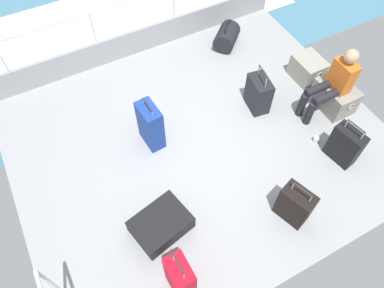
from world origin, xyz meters
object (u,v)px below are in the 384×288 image
at_px(cargo_crate_0, 308,69).
at_px(suitcase_0, 151,125).
at_px(suitcase_3, 295,205).
at_px(suitcase_4, 161,224).
at_px(suitcase_5, 345,145).
at_px(duffel_bag, 227,37).
at_px(paper_cup, 316,139).
at_px(cargo_crate_1, 335,96).
at_px(passenger_seated, 333,82).
at_px(suitcase_1, 180,277).
at_px(suitcase_2, 258,94).

distance_m(cargo_crate_0, suitcase_0, 2.75).
height_order(suitcase_3, suitcase_4, suitcase_3).
xyz_separation_m(suitcase_4, suitcase_5, (0.22, 2.65, 0.17)).
bearing_deg(suitcase_4, suitcase_0, 160.14).
bearing_deg(duffel_bag, cargo_crate_0, 29.80).
bearing_deg(paper_cup, cargo_crate_1, 123.88).
distance_m(cargo_crate_0, paper_cup, 1.30).
height_order(passenger_seated, paper_cup, passenger_seated).
relative_size(cargo_crate_1, passenger_seated, 0.58).
height_order(suitcase_0, suitcase_3, suitcase_0).
relative_size(suitcase_1, suitcase_2, 1.16).
distance_m(cargo_crate_0, passenger_seated, 0.81).
height_order(cargo_crate_0, duffel_bag, duffel_bag).
height_order(suitcase_3, suitcase_5, suitcase_5).
height_order(cargo_crate_1, suitcase_0, suitcase_0).
xyz_separation_m(passenger_seated, duffel_bag, (-1.97, -0.54, -0.41)).
xyz_separation_m(cargo_crate_1, suitcase_1, (1.30, -3.29, 0.12)).
height_order(suitcase_0, suitcase_2, suitcase_0).
xyz_separation_m(cargo_crate_1, suitcase_5, (0.80, -0.54, 0.08)).
xyz_separation_m(suitcase_0, suitcase_5, (1.49, 2.19, -0.06)).
xyz_separation_m(cargo_crate_1, passenger_seated, (0.00, -0.19, 0.38)).
xyz_separation_m(cargo_crate_0, suitcase_3, (1.85, -1.68, 0.09)).
bearing_deg(duffel_bag, passenger_seated, 15.24).
height_order(suitcase_0, suitcase_5, suitcase_0).
xyz_separation_m(suitcase_0, suitcase_1, (1.99, -0.56, -0.03)).
bearing_deg(paper_cup, duffel_bag, -178.33).
bearing_deg(paper_cup, suitcase_2, -158.28).
bearing_deg(suitcase_4, paper_cup, 93.32).
bearing_deg(cargo_crate_1, suitcase_1, -68.36).
relative_size(duffel_bag, paper_cup, 6.07).
relative_size(cargo_crate_0, suitcase_4, 0.69).
height_order(suitcase_4, duffel_bag, duffel_bag).
distance_m(cargo_crate_0, duffel_bag, 1.49).
distance_m(cargo_crate_1, suitcase_2, 1.17).
distance_m(suitcase_5, paper_cup, 0.45).
xyz_separation_m(suitcase_3, paper_cup, (-0.75, 1.01, -0.23)).
bearing_deg(suitcase_4, suitcase_5, 85.34).
relative_size(passenger_seated, duffel_bag, 1.84).
height_order(cargo_crate_0, suitcase_0, suitcase_0).
relative_size(cargo_crate_1, paper_cup, 6.52).
xyz_separation_m(suitcase_3, duffel_bag, (-3.15, 0.94, -0.10)).
relative_size(passenger_seated, suitcase_5, 1.53).
bearing_deg(suitcase_3, suitcase_2, 160.06).
relative_size(passenger_seated, suitcase_4, 1.45).
xyz_separation_m(suitcase_0, suitcase_2, (0.15, 1.69, -0.08)).
height_order(cargo_crate_1, passenger_seated, passenger_seated).
bearing_deg(suitcase_2, suitcase_4, -62.52).
xyz_separation_m(cargo_crate_0, cargo_crate_1, (0.67, -0.02, 0.02)).
height_order(passenger_seated, duffel_bag, passenger_seated).
height_order(suitcase_4, suitcase_5, suitcase_5).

